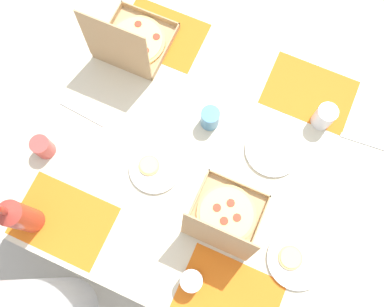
% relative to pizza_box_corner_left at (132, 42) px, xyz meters
% --- Properties ---
extents(ground_plane, '(6.00, 6.00, 0.00)m').
position_rel_pizza_box_corner_left_xyz_m(ground_plane, '(-0.42, 0.33, -0.79)').
color(ground_plane, beige).
extents(dining_table, '(1.50, 1.18, 0.74)m').
position_rel_pizza_box_corner_left_xyz_m(dining_table, '(-0.42, 0.33, -0.14)').
color(dining_table, '#3F3328').
rests_on(dining_table, ground_plane).
extents(placemat_near_left, '(0.36, 0.26, 0.00)m').
position_rel_pizza_box_corner_left_xyz_m(placemat_near_left, '(-0.76, -0.11, -0.05)').
color(placemat_near_left, orange).
rests_on(placemat_near_left, dining_table).
extents(placemat_near_right, '(0.36, 0.26, 0.00)m').
position_rel_pizza_box_corner_left_xyz_m(placemat_near_right, '(-0.08, -0.11, -0.05)').
color(placemat_near_right, orange).
rests_on(placemat_near_right, dining_table).
extents(placemat_far_left, '(0.36, 0.26, 0.00)m').
position_rel_pizza_box_corner_left_xyz_m(placemat_far_left, '(-0.76, 0.77, -0.05)').
color(placemat_far_left, orange).
rests_on(placemat_far_left, dining_table).
extents(placemat_far_right, '(0.36, 0.26, 0.00)m').
position_rel_pizza_box_corner_left_xyz_m(placemat_far_right, '(-0.08, 0.77, -0.05)').
color(placemat_far_right, orange).
rests_on(placemat_far_right, dining_table).
extents(pizza_box_corner_left, '(0.28, 0.28, 0.32)m').
position_rel_pizza_box_corner_left_xyz_m(pizza_box_corner_left, '(0.00, 0.00, 0.00)').
color(pizza_box_corner_left, tan).
rests_on(pizza_box_corner_left, dining_table).
extents(pizza_box_corner_right, '(0.26, 0.26, 0.29)m').
position_rel_pizza_box_corner_left_xyz_m(pizza_box_corner_right, '(-0.64, 0.52, -0.00)').
color(pizza_box_corner_right, tan).
rests_on(pizza_box_corner_right, dining_table).
extents(plate_near_left, '(0.22, 0.22, 0.02)m').
position_rel_pizza_box_corner_left_xyz_m(plate_near_left, '(-0.71, 0.19, -0.04)').
color(plate_near_left, white).
rests_on(plate_near_left, dining_table).
extents(plate_near_right, '(0.22, 0.22, 0.03)m').
position_rel_pizza_box_corner_left_xyz_m(plate_near_right, '(-0.93, 0.55, -0.04)').
color(plate_near_right, white).
rests_on(plate_near_right, dining_table).
extents(plate_middle, '(0.20, 0.20, 0.03)m').
position_rel_pizza_box_corner_left_xyz_m(plate_middle, '(-0.31, 0.45, -0.04)').
color(plate_middle, white).
rests_on(plate_middle, dining_table).
extents(soda_bottle, '(0.09, 0.09, 0.32)m').
position_rel_pizza_box_corner_left_xyz_m(soda_bottle, '(0.02, 0.82, 0.08)').
color(soda_bottle, '#B2382D').
rests_on(soda_bottle, dining_table).
extents(cup_dark, '(0.08, 0.08, 0.09)m').
position_rel_pizza_box_corner_left_xyz_m(cup_dark, '(-0.61, 0.77, -0.00)').
color(cup_dark, silver).
rests_on(cup_dark, dining_table).
extents(cup_spare, '(0.07, 0.07, 0.10)m').
position_rel_pizza_box_corner_left_xyz_m(cup_spare, '(-0.43, 0.18, -0.00)').
color(cup_spare, teal).
rests_on(cup_spare, dining_table).
extents(cup_clear_left, '(0.08, 0.08, 0.09)m').
position_rel_pizza_box_corner_left_xyz_m(cup_clear_left, '(0.12, 0.55, -0.00)').
color(cup_clear_left, '#BF4742').
rests_on(cup_clear_left, dining_table).
extents(cup_red, '(0.08, 0.08, 0.11)m').
position_rel_pizza_box_corner_left_xyz_m(cup_red, '(-0.84, -0.01, 0.01)').
color(cup_red, silver).
rests_on(cup_red, dining_table).
extents(fork_by_far_left, '(0.19, 0.03, 0.00)m').
position_rel_pizza_box_corner_left_xyz_m(fork_by_far_left, '(-1.03, 0.01, -0.05)').
color(fork_by_far_left, '#B7B7BC').
rests_on(fork_by_far_left, dining_table).
extents(knife_by_far_right, '(0.21, 0.04, 0.00)m').
position_rel_pizza_box_corner_left_xyz_m(knife_by_far_right, '(0.06, 0.36, -0.05)').
color(knife_by_far_right, '#B7B7BC').
rests_on(knife_by_far_right, dining_table).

